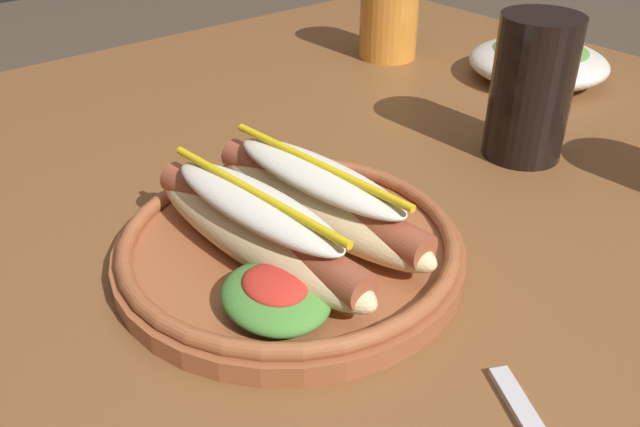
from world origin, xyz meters
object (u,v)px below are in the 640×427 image
(hot_dog_plate, at_px, (289,234))
(side_bowl, at_px, (539,60))
(extra_cup, at_px, (389,11))
(soda_cup, at_px, (531,88))

(hot_dog_plate, xyz_separation_m, side_bowl, (-0.11, 0.48, -0.00))
(hot_dog_plate, relative_size, side_bowl, 1.56)
(extra_cup, height_order, side_bowl, extra_cup)
(hot_dog_plate, bearing_deg, soda_cup, 89.82)
(soda_cup, bearing_deg, extra_cup, 160.16)
(soda_cup, height_order, side_bowl, soda_cup)
(hot_dog_plate, bearing_deg, extra_cup, 126.80)
(side_bowl, bearing_deg, soda_cup, -58.93)
(extra_cup, xyz_separation_m, side_bowl, (0.18, 0.08, -0.04))
(hot_dog_plate, distance_m, extra_cup, 0.49)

